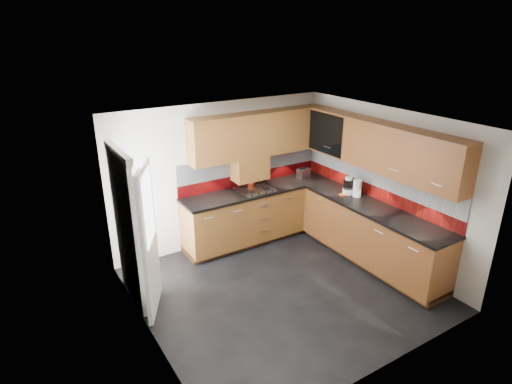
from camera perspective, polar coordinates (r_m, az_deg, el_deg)
room at (r=5.56m, az=3.94°, el=0.11°), size 4.00×3.80×2.64m
base_cabinets at (r=7.11m, az=7.36°, el=-4.42°), size 2.70×3.20×0.95m
countertop at (r=6.89m, az=7.53°, el=-0.88°), size 2.72×3.22×0.04m
backsplash at (r=7.09m, az=7.91°, el=2.24°), size 2.70×3.20×0.54m
upper_cabinets at (r=6.77m, az=8.66°, el=6.85°), size 2.50×3.20×0.72m
extractor_hood at (r=7.15m, az=-0.81°, el=3.22°), size 0.60×0.33×0.40m
glass_cabinet at (r=7.28m, az=10.13°, el=8.01°), size 0.32×0.80×0.66m
back_door at (r=5.67m, az=-15.68°, el=-5.43°), size 0.42×1.19×2.04m
gas_hob at (r=7.13m, az=-0.11°, el=0.39°), size 0.57×0.51×0.04m
utensil_pot at (r=7.32m, az=-0.66°, el=1.65°), size 0.12×0.12×0.43m
toaster at (r=7.74m, az=6.33°, el=2.52°), size 0.25×0.18×0.17m
food_processor at (r=7.08m, az=12.20°, el=0.74°), size 0.17×0.17×0.29m
paper_towel at (r=7.01m, az=13.33°, el=0.50°), size 0.17×0.17×0.28m
orange_cloth at (r=7.07m, az=11.59°, el=-0.33°), size 0.13×0.11×0.01m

